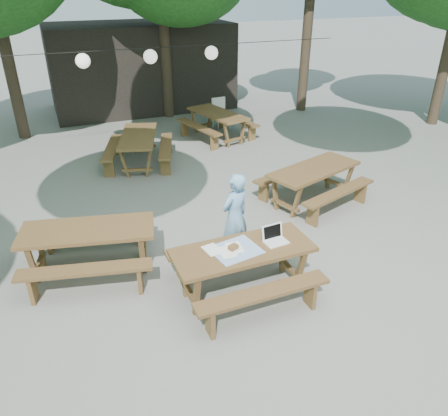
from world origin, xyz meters
TOP-DOWN VIEW (x-y plane):
  - ground at (0.00, 0.00)m, footprint 80.00×80.00m
  - pavilion at (0.50, 10.50)m, footprint 6.00×3.00m
  - main_picnic_table at (-0.58, -0.35)m, footprint 2.00×1.58m
  - picnic_table_nw at (-2.55, 1.05)m, footprint 2.21×1.97m
  - picnic_table_ne at (1.96, 1.77)m, footprint 2.29×2.08m
  - picnic_table_far_w at (-0.85, 5.15)m, footprint 2.07×2.28m
  - picnic_table_far_e at (1.66, 6.26)m, footprint 1.99×2.22m
  - woman at (-0.31, 0.55)m, footprint 0.63×0.53m
  - plastic_chair at (2.11, 7.12)m, footprint 0.46×0.46m
  - laptop at (-0.09, -0.34)m, footprint 0.35×0.28m
  - tabletop_clutter at (-0.72, -0.34)m, footprint 0.79×0.65m
  - paper_lanterns at (-0.19, 6.00)m, footprint 9.00×0.34m

SIDE VIEW (x-z plane):
  - ground at x=0.00m, z-range 0.00..0.00m
  - plastic_chair at x=2.11m, z-range -0.19..0.71m
  - main_picnic_table at x=-0.58m, z-range 0.01..0.76m
  - picnic_table_nw at x=-2.55m, z-range 0.01..0.76m
  - picnic_table_ne at x=1.96m, z-range 0.01..0.76m
  - picnic_table_far_w at x=-0.85m, z-range 0.01..0.76m
  - picnic_table_far_e at x=1.66m, z-range 0.01..0.76m
  - woman at x=-0.31m, z-range 0.00..1.48m
  - tabletop_clutter at x=-0.72m, z-range 0.72..0.80m
  - laptop at x=-0.09m, z-range 0.69..0.93m
  - pavilion at x=0.50m, z-range 0.00..2.80m
  - paper_lanterns at x=-0.19m, z-range 2.21..2.59m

